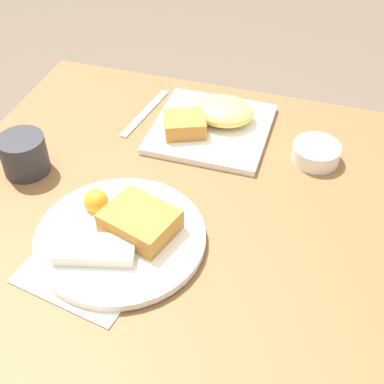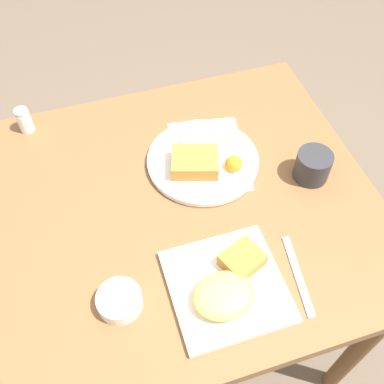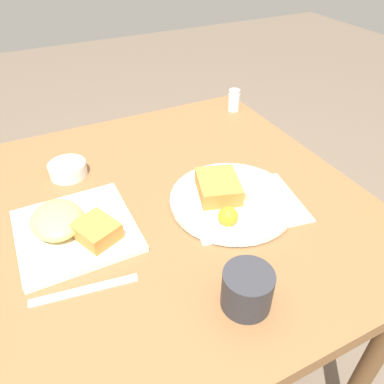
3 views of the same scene
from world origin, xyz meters
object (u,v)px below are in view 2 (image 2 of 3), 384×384
object	(u,v)px
plate_oval_far	(203,159)
coffee_mug	(313,166)
plate_square_near	(228,286)
butter_knife	(298,275)
salt_shaker	(25,121)
sauce_ramekin	(120,301)

from	to	relation	value
plate_oval_far	coffee_mug	distance (m)	0.27
plate_square_near	butter_knife	world-z (taller)	plate_square_near
plate_square_near	coffee_mug	size ratio (longest dim) A/B	2.70
plate_oval_far	salt_shaker	size ratio (longest dim) A/B	4.06
salt_shaker	coffee_mug	xyz separation A→B (m)	(0.67, -0.38, 0.01)
plate_square_near	sauce_ramekin	world-z (taller)	plate_square_near
butter_knife	coffee_mug	bearing A→B (deg)	-23.05
plate_oval_far	sauce_ramekin	size ratio (longest dim) A/B	3.06
sauce_ramekin	butter_knife	size ratio (longest dim) A/B	0.49
plate_square_near	coffee_mug	world-z (taller)	coffee_mug
plate_square_near	coffee_mug	distance (m)	0.39
salt_shaker	plate_oval_far	bearing A→B (deg)	-32.19
salt_shaker	coffee_mug	bearing A→B (deg)	-29.79
sauce_ramekin	butter_knife	xyz separation A→B (m)	(0.38, -0.05, -0.02)
plate_square_near	sauce_ramekin	size ratio (longest dim) A/B	2.53
plate_square_near	salt_shaker	world-z (taller)	salt_shaker
plate_square_near	butter_knife	xyz separation A→B (m)	(0.16, -0.01, -0.02)
plate_oval_far	coffee_mug	size ratio (longest dim) A/B	3.27
salt_shaker	butter_knife	bearing A→B (deg)	-50.55
plate_square_near	salt_shaker	bearing A→B (deg)	120.32
butter_knife	salt_shaker	bearing A→B (deg)	47.89
plate_oval_far	coffee_mug	xyz separation A→B (m)	(0.25, -0.12, 0.02)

